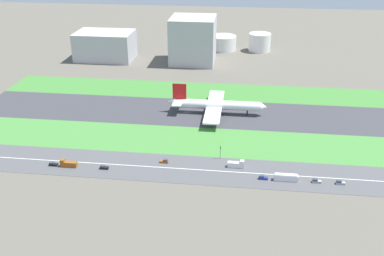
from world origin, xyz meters
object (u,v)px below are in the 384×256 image
airliner (215,105)px  fuel_tank_centre (223,43)px  car_5 (104,167)px  car_2 (53,164)px  fuel_tank_west (190,40)px  terminal_building (105,46)px  traffic_light (220,152)px  truck_1 (236,164)px  car_1 (165,161)px  car_0 (316,181)px  car_4 (263,178)px  bus_0 (286,178)px  truck_0 (68,164)px  fuel_tank_east (260,42)px  hangar_building (193,40)px  car_3 (340,183)px

airliner → fuel_tank_centre: bearing=91.3°
airliner → car_5: (-51.06, -78.00, -5.31)m
car_2 → fuel_tank_west: (41.95, 237.00, 7.73)m
terminal_building → traffic_light: bearing=-56.3°
truck_1 → car_1: size_ratio=1.91×
car_0 → car_4: (-25.63, 0.00, 0.00)m
traffic_light → fuel_tank_west: bearing=101.3°
car_2 → fuel_tank_centre: 248.51m
car_4 → bus_0: (11.05, 0.00, 0.90)m
truck_0 → traffic_light: 79.33m
car_5 → truck_1: bearing=-171.5°
bus_0 → fuel_tank_centre: size_ratio=0.46×
traffic_light → fuel_tank_east: fuel_tank_east is taller
car_5 → bus_0: bus_0 is taller
car_0 → fuel_tank_centre: 244.28m
car_0 → terminal_building: bearing=-49.5°
car_0 → traffic_light: (-47.78, 17.99, 3.37)m
fuel_tank_east → bus_0: bearing=-87.9°
airliner → truck_1: bearing=-76.6°
car_5 → hangar_building: hangar_building is taller
hangar_building → car_0: bearing=-66.5°
car_1 → bus_0: bus_0 is taller
truck_0 → terminal_building: bearing=-78.5°
car_3 → car_2: bearing=0.0°
car_2 → traffic_light: (85.59, 17.99, 3.37)m
car_1 → truck_1: bearing=-0.0°
bus_0 → airliner: bearing=-62.5°
truck_1 → car_4: bearing=-36.8°
traffic_light → fuel_tank_west: size_ratio=0.34×
truck_0 → car_0: bearing=-180.0°
bus_0 → traffic_light: size_ratio=1.61×
car_2 → fuel_tank_west: 240.81m
truck_1 → truck_0: 86.61m
traffic_light → fuel_tank_east: (24.40, 219.01, 4.30)m
truck_1 → car_4: size_ratio=1.91×
car_2 → airliner: bearing=-135.1°
car_5 → fuel_tank_west: bearing=-93.6°
fuel_tank_west → fuel_tank_east: fuel_tank_west is taller
hangar_building → fuel_tank_east: size_ratio=1.91×
car_4 → truck_0: 99.37m
car_2 → traffic_light: 87.53m
bus_0 → car_1: bearing=-9.2°
car_4 → truck_0: size_ratio=0.52×
terminal_building → car_1: bearing=-64.3°
terminal_building → fuel_tank_east: terminal_building is taller
airliner → bus_0: airliner is taller
car_1 → car_3: same height
car_4 → car_5: (-80.63, 0.00, 0.00)m
bus_0 → terminal_building: bearing=-52.1°
bus_0 → fuel_tank_east: bearing=-87.9°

